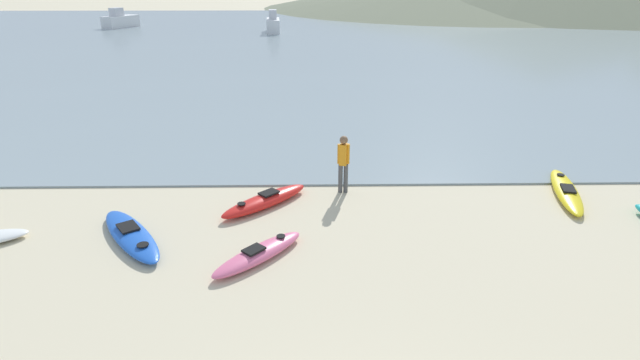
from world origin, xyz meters
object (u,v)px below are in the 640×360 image
object	(u,v)px
kayak_on_sand_2	(566,191)
moored_boat_0	(273,24)
kayak_on_sand_1	(265,200)
moored_boat_1	(120,21)
person_near_waterline	(343,161)
kayak_on_sand_3	(131,235)
kayak_on_sand_5	(258,254)

from	to	relation	value
kayak_on_sand_2	moored_boat_0	bearing A→B (deg)	105.57
moored_boat_0	kayak_on_sand_2	bearing A→B (deg)	-74.43
kayak_on_sand_1	moored_boat_1	xyz separation A→B (m)	(-20.13, 46.37, 0.63)
kayak_on_sand_2	person_near_waterline	size ratio (longest dim) A/B	1.97
kayak_on_sand_3	moored_boat_0	size ratio (longest dim) A/B	0.72
kayak_on_sand_1	person_near_waterline	world-z (taller)	person_near_waterline
kayak_on_sand_1	kayak_on_sand_3	xyz separation A→B (m)	(-3.11, -1.83, -0.04)
moored_boat_1	kayak_on_sand_5	bearing A→B (deg)	-67.65
moored_boat_1	moored_boat_0	bearing A→B (deg)	-16.30
kayak_on_sand_2	moored_boat_0	world-z (taller)	moored_boat_0
kayak_on_sand_1	kayak_on_sand_5	distance (m)	2.78
kayak_on_sand_2	kayak_on_sand_5	world-z (taller)	kayak_on_sand_5
kayak_on_sand_3	moored_boat_1	xyz separation A→B (m)	(-17.02, 48.21, 0.67)
kayak_on_sand_1	kayak_on_sand_2	bearing A→B (deg)	3.80
kayak_on_sand_1	kayak_on_sand_5	size ratio (longest dim) A/B	1.09
kayak_on_sand_5	person_near_waterline	world-z (taller)	person_near_waterline
moored_boat_1	person_near_waterline	bearing A→B (deg)	-63.82
kayak_on_sand_1	moored_boat_1	world-z (taller)	moored_boat_1
person_near_waterline	moored_boat_1	world-z (taller)	moored_boat_1
kayak_on_sand_1	person_near_waterline	size ratio (longest dim) A/B	1.45
kayak_on_sand_1	kayak_on_sand_2	size ratio (longest dim) A/B	0.73
kayak_on_sand_3	kayak_on_sand_5	xyz separation A→B (m)	(3.20, -0.95, 0.01)
kayak_on_sand_5	moored_boat_1	bearing A→B (deg)	112.35
kayak_on_sand_1	person_near_waterline	distance (m)	2.54
kayak_on_sand_5	kayak_on_sand_2	bearing A→B (deg)	21.23
kayak_on_sand_1	kayak_on_sand_2	world-z (taller)	kayak_on_sand_1
kayak_on_sand_2	moored_boat_1	xyz separation A→B (m)	(-28.87, 45.79, 0.67)
kayak_on_sand_1	moored_boat_0	xyz separation A→B (m)	(-2.59, 41.25, 0.68)
kayak_on_sand_1	moored_boat_1	bearing A→B (deg)	113.47
kayak_on_sand_1	moored_boat_0	world-z (taller)	moored_boat_0
moored_boat_0	moored_boat_1	xyz separation A→B (m)	(-17.54, 5.13, -0.05)
kayak_on_sand_3	moored_boat_0	distance (m)	43.09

